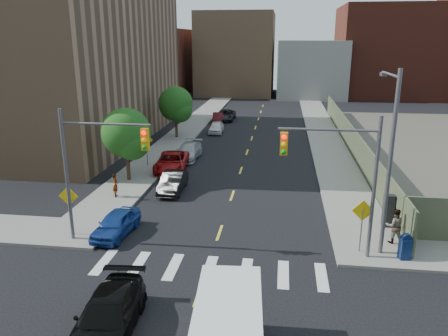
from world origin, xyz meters
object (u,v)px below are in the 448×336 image
(parked_car_red, at_px, (172,162))
(parked_car_grey, at_px, (226,115))
(payphone, at_px, (388,211))
(parked_car_silver, at_px, (188,151))
(black_sedan, at_px, (108,316))
(mailbox, at_px, (405,247))
(pedestrian_east, at_px, (395,226))
(parked_car_maroon, at_px, (218,118))
(pedestrian_west, at_px, (116,185))
(parked_car_blue, at_px, (116,224))
(parked_car_white, at_px, (216,127))
(parked_car_black, at_px, (173,182))

(parked_car_red, height_order, parked_car_grey, parked_car_red)
(payphone, bearing_deg, parked_car_silver, 137.98)
(parked_car_red, xyz_separation_m, black_sedan, (2.77, -20.18, -0.01))
(parked_car_silver, distance_m, parked_car_grey, 19.45)
(mailbox, relative_size, pedestrian_east, 0.70)
(parked_car_red, height_order, mailbox, parked_car_red)
(parked_car_silver, relative_size, parked_car_grey, 0.97)
(mailbox, bearing_deg, black_sedan, -160.59)
(parked_car_maroon, bearing_deg, pedestrian_west, -100.97)
(parked_car_red, relative_size, parked_car_grey, 1.08)
(parked_car_blue, relative_size, payphone, 2.07)
(parked_car_white, distance_m, parked_car_grey, 8.11)
(parked_car_black, height_order, parked_car_grey, parked_car_black)
(parked_car_silver, height_order, pedestrian_east, pedestrian_east)
(parked_car_black, height_order, parked_car_red, parked_car_red)
(black_sedan, bearing_deg, mailbox, 26.11)
(parked_car_maroon, height_order, pedestrian_east, pedestrian_east)
(parked_car_black, relative_size, pedestrian_east, 2.24)
(parked_car_white, bearing_deg, mailbox, -66.65)
(parked_car_silver, bearing_deg, payphone, -41.31)
(parked_car_red, xyz_separation_m, pedestrian_east, (14.57, -11.44, 0.34))
(parked_car_black, distance_m, parked_car_grey, 28.06)
(parked_car_blue, height_order, parked_car_silver, parked_car_silver)
(black_sedan, height_order, mailbox, black_sedan)
(parked_car_white, distance_m, payphone, 27.89)
(parked_car_maroon, bearing_deg, mailbox, -73.40)
(parked_car_grey, bearing_deg, mailbox, -69.55)
(parked_car_maroon, bearing_deg, parked_car_blue, -96.56)
(parked_car_red, bearing_deg, parked_car_black, -80.52)
(parked_car_grey, bearing_deg, pedestrian_west, -96.22)
(parked_car_white, relative_size, parked_car_maroon, 1.01)
(payphone, bearing_deg, pedestrian_west, 172.13)
(black_sedan, xyz_separation_m, payphone, (11.93, 10.82, 0.35))
(pedestrian_east, bearing_deg, parked_car_black, -27.82)
(parked_car_silver, xyz_separation_m, mailbox, (14.16, -16.95, 0.09))
(parked_car_red, bearing_deg, payphone, -37.99)
(parked_car_maroon, distance_m, payphone, 33.91)
(parked_car_grey, relative_size, pedestrian_west, 3.12)
(parked_car_black, xyz_separation_m, pedestrian_east, (13.27, -6.58, 0.39))
(parked_car_silver, distance_m, mailbox, 22.08)
(parked_car_black, distance_m, payphone, 14.14)
(pedestrian_west, bearing_deg, parked_car_blue, -174.38)
(parked_car_blue, bearing_deg, parked_car_red, 95.54)
(payphone, bearing_deg, black_sedan, -136.97)
(parked_car_black, distance_m, pedestrian_west, 3.91)
(mailbox, xyz_separation_m, pedestrian_west, (-16.79, 6.38, 0.15))
(parked_car_grey, distance_m, black_sedan, 43.41)
(parked_car_maroon, relative_size, pedestrian_west, 2.41)
(parked_car_maroon, relative_size, pedestrian_east, 2.04)
(payphone, bearing_deg, parked_car_blue, -168.35)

